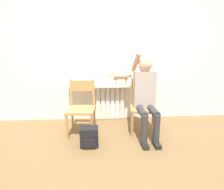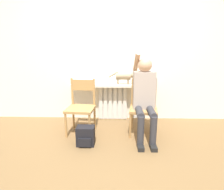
# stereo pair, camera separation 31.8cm
# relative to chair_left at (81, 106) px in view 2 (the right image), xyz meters

# --- Properties ---
(ground_plane) EXTENTS (12.00, 12.00, 0.00)m
(ground_plane) POSITION_rel_chair_left_xyz_m (0.51, -0.52, -0.46)
(ground_plane) COLOR brown
(wall_with_window) EXTENTS (7.00, 0.06, 2.70)m
(wall_with_window) POSITION_rel_chair_left_xyz_m (0.51, 0.71, 0.89)
(wall_with_window) COLOR white
(wall_with_window) RESTS_ON ground_plane
(radiator) EXTENTS (0.57, 0.08, 0.69)m
(radiator) POSITION_rel_chair_left_xyz_m (0.51, 0.63, -0.12)
(radiator) COLOR silver
(radiator) RESTS_ON ground_plane
(windowsill) EXTENTS (1.63, 0.25, 0.05)m
(windowsill) POSITION_rel_chair_left_xyz_m (0.51, 0.56, 0.25)
(windowsill) COLOR white
(windowsill) RESTS_ON radiator
(window_glass) EXTENTS (1.56, 0.01, 0.99)m
(window_glass) POSITION_rel_chair_left_xyz_m (0.51, 0.68, 0.77)
(window_glass) COLOR white
(window_glass) RESTS_ON windowsill
(chair_left) EXTENTS (0.47, 0.47, 0.91)m
(chair_left) POSITION_rel_chair_left_xyz_m (0.00, 0.00, 0.00)
(chair_left) COLOR #B2844C
(chair_left) RESTS_ON ground_plane
(chair_right) EXTENTS (0.49, 0.49, 0.91)m
(chair_right) POSITION_rel_chair_left_xyz_m (1.04, -0.00, 0.00)
(chair_right) COLOR #B2844C
(chair_right) RESTS_ON ground_plane
(person) EXTENTS (0.36, 1.02, 1.37)m
(person) POSITION_rel_chair_left_xyz_m (1.03, -0.12, 0.24)
(person) COLOR #333338
(person) RESTS_ON ground_plane
(cat) EXTENTS (0.50, 0.13, 0.25)m
(cat) POSITION_rel_chair_left_xyz_m (0.74, 0.52, 0.43)
(cat) COLOR #9E896B
(cat) RESTS_ON windowsill
(backpack) EXTENTS (0.26, 0.21, 0.29)m
(backpack) POSITION_rel_chair_left_xyz_m (0.14, -0.46, -0.32)
(backpack) COLOR black
(backpack) RESTS_ON ground_plane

